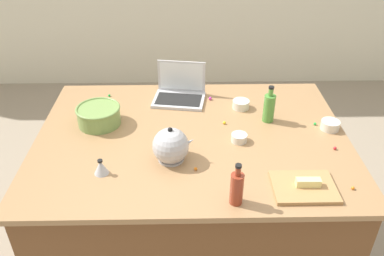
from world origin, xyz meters
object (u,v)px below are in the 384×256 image
cutting_board (304,187)px  butter_stick_left (308,182)px  ramekin_wide (241,104)px  ramekin_medium (239,138)px  kitchen_timer (101,167)px  bottle_olive (269,107)px  mixing_bowl_large (99,115)px  bottle_soy (237,188)px  kettle (171,146)px  laptop (180,92)px  ramekin_small (330,125)px

cutting_board → butter_stick_left: size_ratio=2.57×
butter_stick_left → ramekin_wide: bearing=106.2°
ramekin_medium → kitchen_timer: (-0.68, -0.25, 0.01)m
cutting_board → butter_stick_left: bearing=0.0°
bottle_olive → ramekin_medium: bottle_olive is taller
mixing_bowl_large → bottle_soy: bottle_soy is taller
kettle → kitchen_timer: (-0.33, -0.10, -0.04)m
laptop → kettle: bearing=-93.5°
ramekin_small → ramekin_wide: (-0.46, 0.24, -0.00)m
laptop → mixing_bowl_large: (-0.45, -0.29, 0.01)m
laptop → ramekin_small: laptop is taller
laptop → mixing_bowl_large: 0.53m
cutting_board → butter_stick_left: 0.03m
mixing_bowl_large → bottle_olive: bottle_olive is taller
bottle_olive → cutting_board: 0.59m
bottle_olive → butter_stick_left: bearing=-82.7°
laptop → cutting_board: (0.56, -0.86, -0.04)m
ramekin_small → bottle_olive: bearing=163.5°
cutting_board → ramekin_medium: size_ratio=3.35×
kettle → ramekin_medium: bearing=23.0°
laptop → ramekin_medium: bearing=-56.4°
bottle_soy → ramekin_medium: bearing=81.5°
ramekin_small → ramekin_wide: bearing=152.5°
kettle → cutting_board: 0.65m
laptop → ramekin_wide: 0.39m
butter_stick_left → bottle_olive: bearing=97.3°
laptop → kitchen_timer: bearing=-116.7°
bottle_olive → ramekin_wide: bottle_olive is taller
kitchen_timer → bottle_olive: bearing=27.6°
ramekin_medium → bottle_olive: bearing=47.3°
mixing_bowl_large → butter_stick_left: (1.03, -0.57, -0.02)m
mixing_bowl_large → cutting_board: 1.16m
bottle_olive → kettle: 0.65m
butter_stick_left → ramekin_small: 0.55m
ramekin_small → ramekin_medium: (-0.51, -0.11, -0.00)m
butter_stick_left → ramekin_wide: butter_stick_left is taller
mixing_bowl_large → kettle: (0.41, -0.34, 0.02)m
bottle_soy → butter_stick_left: 0.35m
bottle_soy → ramekin_wide: size_ratio=2.05×
bottle_olive → ramekin_wide: bearing=133.4°
laptop → kettle: size_ratio=1.59×
ramekin_medium → kitchen_timer: kitchen_timer is taller
butter_stick_left → ramekin_wide: 0.76m
laptop → kettle: 0.63m
bottle_olive → laptop: bearing=151.7°
bottle_soy → cutting_board: 0.33m
kitchen_timer → ramekin_small: bearing=16.7°
cutting_board → ramekin_wide: 0.75m
kettle → butter_stick_left: 0.66m
bottle_olive → ramekin_medium: size_ratio=2.57×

